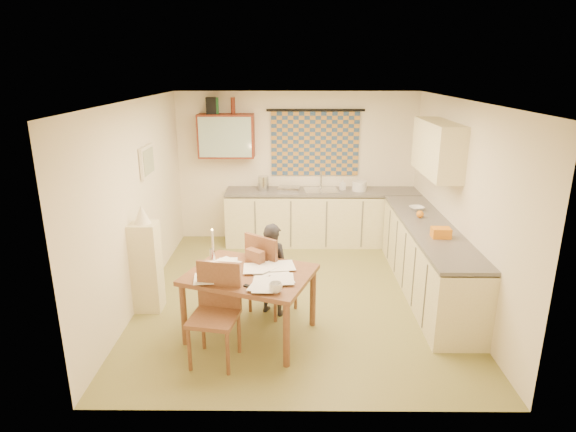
{
  "coord_description": "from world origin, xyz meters",
  "views": [
    {
      "loc": [
        -0.09,
        -5.75,
        2.88
      ],
      "look_at": [
        -0.13,
        0.2,
        1.02
      ],
      "focal_mm": 30.0,
      "sensor_mm": 36.0,
      "label": 1
    }
  ],
  "objects_px": {
    "counter_right": "(427,259)",
    "chair_far": "(272,287)",
    "counter_back": "(325,218)",
    "shelf_stand": "(147,267)",
    "stove": "(455,301)",
    "dining_table": "(251,303)",
    "person": "(272,269)"
  },
  "relations": [
    {
      "from": "stove",
      "to": "dining_table",
      "type": "bearing_deg",
      "value": 179.4
    },
    {
      "from": "shelf_stand",
      "to": "counter_right",
      "type": "bearing_deg",
      "value": 8.4
    },
    {
      "from": "person",
      "to": "chair_far",
      "type": "bearing_deg",
      "value": -48.72
    },
    {
      "from": "chair_far",
      "to": "person",
      "type": "xyz_separation_m",
      "value": [
        0.01,
        -0.04,
        0.26
      ]
    },
    {
      "from": "counter_right",
      "to": "shelf_stand",
      "type": "xyz_separation_m",
      "value": [
        -3.54,
        -0.52,
        0.11
      ]
    },
    {
      "from": "shelf_stand",
      "to": "chair_far",
      "type": "bearing_deg",
      "value": -1.66
    },
    {
      "from": "chair_far",
      "to": "counter_back",
      "type": "bearing_deg",
      "value": -71.19
    },
    {
      "from": "person",
      "to": "shelf_stand",
      "type": "height_order",
      "value": "person"
    },
    {
      "from": "chair_far",
      "to": "shelf_stand",
      "type": "height_order",
      "value": "shelf_stand"
    },
    {
      "from": "person",
      "to": "shelf_stand",
      "type": "xyz_separation_m",
      "value": [
        -1.53,
        0.09,
        -0.02
      ]
    },
    {
      "from": "counter_back",
      "to": "stove",
      "type": "xyz_separation_m",
      "value": [
        1.22,
        -2.96,
        -0.03
      ]
    },
    {
      "from": "dining_table",
      "to": "chair_far",
      "type": "distance_m",
      "value": 0.58
    },
    {
      "from": "chair_far",
      "to": "dining_table",
      "type": "bearing_deg",
      "value": 105.78
    },
    {
      "from": "stove",
      "to": "person",
      "type": "distance_m",
      "value": 2.08
    },
    {
      "from": "counter_right",
      "to": "chair_far",
      "type": "xyz_separation_m",
      "value": [
        -2.03,
        -0.57,
        -0.13
      ]
    },
    {
      "from": "dining_table",
      "to": "chair_far",
      "type": "bearing_deg",
      "value": 88.42
    },
    {
      "from": "stove",
      "to": "shelf_stand",
      "type": "xyz_separation_m",
      "value": [
        -3.54,
        0.61,
        0.13
      ]
    },
    {
      "from": "counter_back",
      "to": "dining_table",
      "type": "relative_size",
      "value": 2.13
    },
    {
      "from": "counter_back",
      "to": "dining_table",
      "type": "xyz_separation_m",
      "value": [
        -1.02,
        -2.93,
        -0.07
      ]
    },
    {
      "from": "chair_far",
      "to": "shelf_stand",
      "type": "relative_size",
      "value": 0.92
    },
    {
      "from": "counter_right",
      "to": "dining_table",
      "type": "bearing_deg",
      "value": -153.73
    },
    {
      "from": "stove",
      "to": "chair_far",
      "type": "relative_size",
      "value": 0.83
    },
    {
      "from": "stove",
      "to": "person",
      "type": "height_order",
      "value": "person"
    },
    {
      "from": "stove",
      "to": "counter_back",
      "type": "bearing_deg",
      "value": 112.46
    },
    {
      "from": "counter_back",
      "to": "counter_right",
      "type": "distance_m",
      "value": 2.2
    },
    {
      "from": "counter_back",
      "to": "person",
      "type": "height_order",
      "value": "person"
    },
    {
      "from": "stove",
      "to": "dining_table",
      "type": "xyz_separation_m",
      "value": [
        -2.24,
        0.02,
        -0.05
      ]
    },
    {
      "from": "counter_back",
      "to": "stove",
      "type": "height_order",
      "value": "counter_back"
    },
    {
      "from": "person",
      "to": "stove",
      "type": "bearing_deg",
      "value": -167.9
    },
    {
      "from": "counter_right",
      "to": "chair_far",
      "type": "height_order",
      "value": "chair_far"
    },
    {
      "from": "counter_right",
      "to": "person",
      "type": "relative_size",
      "value": 2.57
    },
    {
      "from": "counter_back",
      "to": "person",
      "type": "relative_size",
      "value": 2.88
    }
  ]
}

